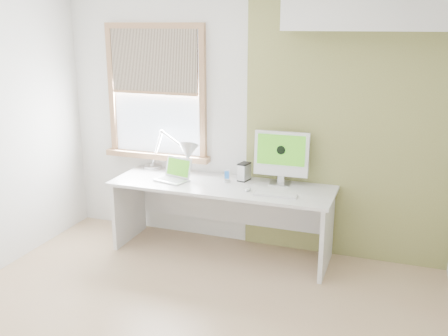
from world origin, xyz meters
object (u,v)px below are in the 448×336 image
at_px(laptop, 175,175).
at_px(external_drive, 244,172).
at_px(desk, 224,201).
at_px(imac, 281,155).
at_px(desk_lamp, 181,153).

distance_m(laptop, external_drive, 0.70).
relative_size(desk, imac, 4.12).
distance_m(desk, external_drive, 0.36).
relative_size(desk_lamp, laptop, 2.04).
height_order(desk, imac, imac).
bearing_deg(laptop, desk, 9.26).
relative_size(desk, desk_lamp, 2.96).
distance_m(desk_lamp, external_drive, 0.69).
distance_m(desk_lamp, laptop, 0.25).
relative_size(desk_lamp, imac, 1.39).
distance_m(laptop, imac, 1.09).
bearing_deg(laptop, external_drive, 18.22).
relative_size(desk, laptop, 6.04).
bearing_deg(desk, imac, 16.33).
height_order(desk_lamp, laptop, desk_lamp).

